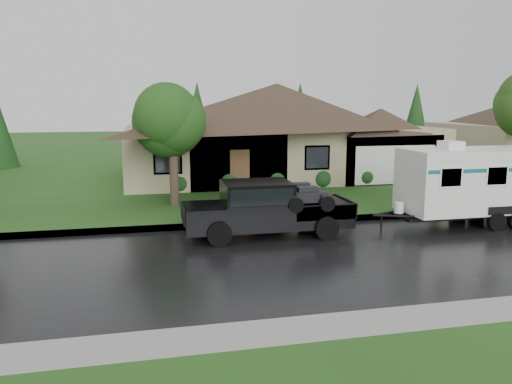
# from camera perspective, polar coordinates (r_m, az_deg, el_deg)

# --- Properties ---
(ground) EXTENTS (140.00, 140.00, 0.00)m
(ground) POSITION_cam_1_polar(r_m,az_deg,el_deg) (17.41, 7.72, -5.18)
(ground) COLOR #264F18
(ground) RESTS_ON ground
(road) EXTENTS (140.00, 8.00, 0.01)m
(road) POSITION_cam_1_polar(r_m,az_deg,el_deg) (15.62, 10.26, -7.02)
(road) COLOR black
(road) RESTS_ON ground
(curb) EXTENTS (140.00, 0.50, 0.15)m
(curb) POSITION_cam_1_polar(r_m,az_deg,el_deg) (19.45, 5.45, -3.28)
(curb) COLOR gray
(curb) RESTS_ON ground
(lawn) EXTENTS (140.00, 26.00, 0.15)m
(lawn) POSITION_cam_1_polar(r_m,az_deg,el_deg) (31.62, -1.66, 1.94)
(lawn) COLOR #264F18
(lawn) RESTS_ON ground
(house_main) EXTENTS (19.44, 10.80, 6.90)m
(house_main) POSITION_cam_1_polar(r_m,az_deg,el_deg) (30.70, 2.98, 8.28)
(house_main) COLOR #9B8C69
(house_main) RESTS_ON lawn
(tree_left_green) EXTENTS (3.23, 3.23, 5.34)m
(tree_left_green) POSITION_cam_1_polar(r_m,az_deg,el_deg) (21.68, -9.52, 8.09)
(tree_left_green) COLOR #382B1E
(tree_left_green) RESTS_ON lawn
(shrub_row) EXTENTS (13.60, 1.00, 1.00)m
(shrub_row) POSITION_cam_1_polar(r_m,az_deg,el_deg) (26.54, 4.91, 1.59)
(shrub_row) COLOR #143814
(shrub_row) RESTS_ON lawn
(pickup_truck) EXTENTS (5.77, 2.19, 1.92)m
(pickup_truck) POSITION_cam_1_polar(r_m,az_deg,el_deg) (17.25, 0.97, -1.70)
(pickup_truck) COLOR black
(pickup_truck) RESTS_ON ground
(travel_trailer) EXTENTS (7.12, 2.50, 3.19)m
(travel_trailer) POSITION_cam_1_polar(r_m,az_deg,el_deg) (20.98, 25.07, 1.29)
(travel_trailer) COLOR white
(travel_trailer) RESTS_ON ground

